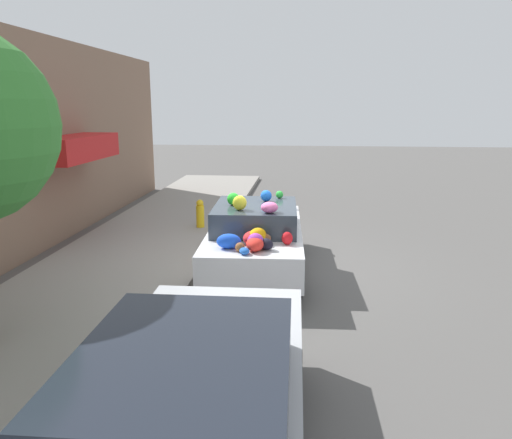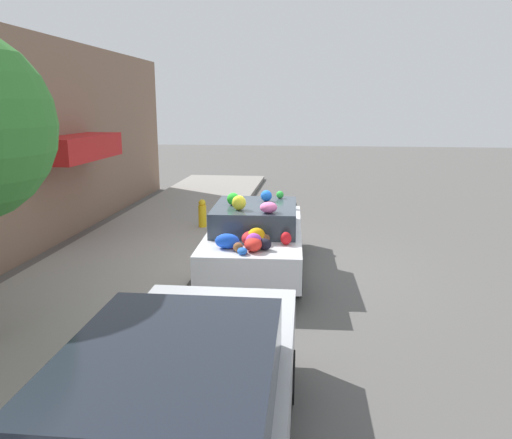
# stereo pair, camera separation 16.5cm
# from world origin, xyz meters

# --- Properties ---
(ground_plane) EXTENTS (60.00, 60.00, 0.00)m
(ground_plane) POSITION_xyz_m (0.00, 0.00, 0.00)
(ground_plane) COLOR #565451
(sidewalk_curb) EXTENTS (24.00, 3.20, 0.14)m
(sidewalk_curb) POSITION_xyz_m (0.00, 2.70, 0.07)
(sidewalk_curb) COLOR gray
(sidewalk_curb) RESTS_ON ground
(building_facade) EXTENTS (18.00, 1.20, 4.63)m
(building_facade) POSITION_xyz_m (0.10, 4.92, 2.31)
(building_facade) COLOR #846651
(building_facade) RESTS_ON ground
(fire_hydrant) EXTENTS (0.20, 0.20, 0.70)m
(fire_hydrant) POSITION_xyz_m (2.77, 1.74, 0.48)
(fire_hydrant) COLOR gold
(fire_hydrant) RESTS_ON sidewalk_curb
(art_car) EXTENTS (4.15, 1.88, 1.58)m
(art_car) POSITION_xyz_m (-0.06, 0.06, 0.70)
(art_car) COLOR silver
(art_car) RESTS_ON ground
(parked_car_plain) EXTENTS (4.63, 1.85, 1.41)m
(parked_car_plain) POSITION_xyz_m (-5.81, 0.01, 0.72)
(parked_car_plain) COLOR #B7BABF
(parked_car_plain) RESTS_ON ground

